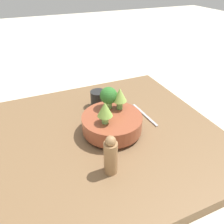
{
  "coord_description": "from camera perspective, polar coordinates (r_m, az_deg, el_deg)",
  "views": [
    {
      "loc": [
        -0.65,
        0.27,
        0.61
      ],
      "look_at": [
        -0.01,
        -0.01,
        0.14
      ],
      "focal_mm": 35.0,
      "sensor_mm": 36.0,
      "label": 1
    }
  ],
  "objects": [
    {
      "name": "bowl",
      "position": [
        0.87,
        0.0,
        -2.89
      ],
      "size": [
        0.24,
        0.24,
        0.08
      ],
      "color": "brown",
      "rests_on": "table"
    },
    {
      "name": "pepper_mill",
      "position": [
        0.69,
        -0.35,
        -11.35
      ],
      "size": [
        0.04,
        0.04,
        0.15
      ],
      "color": "#997047",
      "rests_on": "table"
    },
    {
      "name": "romanesco_piece_near",
      "position": [
        0.87,
        2.06,
        4.22
      ],
      "size": [
        0.06,
        0.06,
        0.09
      ],
      "color": "#609347",
      "rests_on": "bowl"
    },
    {
      "name": "broccoli_floret_right",
      "position": [
        0.88,
        -0.9,
        4.18
      ],
      "size": [
        0.07,
        0.07,
        0.09
      ],
      "color": "#7AB256",
      "rests_on": "bowl"
    },
    {
      "name": "cup",
      "position": [
        1.04,
        -3.63,
        3.46
      ],
      "size": [
        0.07,
        0.07,
        0.08
      ],
      "color": "black",
      "rests_on": "table"
    },
    {
      "name": "ground_plane",
      "position": [
        0.93,
        -0.63,
        -7.24
      ],
      "size": [
        6.0,
        6.0,
        0.0
      ],
      "primitive_type": "plane",
      "color": "beige"
    },
    {
      "name": "romanesco_piece_far",
      "position": [
        0.78,
        -1.85,
        0.48
      ],
      "size": [
        0.06,
        0.06,
        0.09
      ],
      "color": "#7AB256",
      "rests_on": "bowl"
    },
    {
      "name": "fork",
      "position": [
        1.0,
        8.48,
        -0.7
      ],
      "size": [
        0.19,
        0.02,
        0.01
      ],
      "color": "#B2B2B7",
      "rests_on": "table"
    },
    {
      "name": "table",
      "position": [
        0.91,
        -0.64,
        -6.13
      ],
      "size": [
        0.84,
        0.87,
        0.05
      ],
      "color": "brown",
      "rests_on": "ground_plane"
    }
  ]
}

